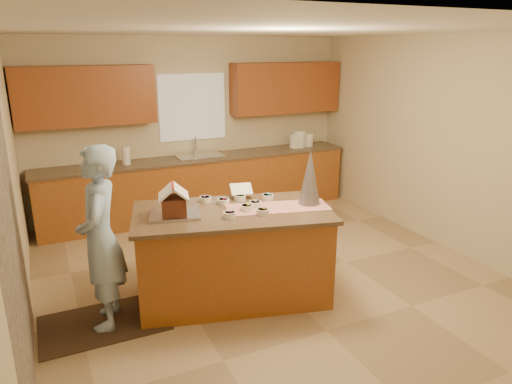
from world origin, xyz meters
The scene contains 28 objects.
floor centered at (0.00, 0.00, 0.00)m, with size 5.50×5.50×0.00m, color tan.
ceiling centered at (0.00, 0.00, 2.70)m, with size 5.50×5.50×0.00m, color silver.
wall_back centered at (0.00, 2.75, 1.35)m, with size 5.50×5.50×0.00m, color beige.
wall_front centered at (0.00, -2.75, 1.35)m, with size 5.50×5.50×0.00m, color beige.
wall_left centered at (-2.50, 0.00, 1.35)m, with size 5.50×5.50×0.00m, color beige.
wall_right centered at (2.50, 0.00, 1.35)m, with size 5.50×5.50×0.00m, color beige.
stone_accent centered at (-2.48, -0.80, 1.25)m, with size 2.50×2.50×0.00m, color gray.
window_curtain centered at (0.00, 2.72, 1.65)m, with size 1.05×0.03×1.00m, color white.
back_counter_base centered at (0.00, 2.45, 0.44)m, with size 4.80×0.60×0.88m, color #A45922.
back_counter_top centered at (0.00, 2.45, 0.90)m, with size 4.85×0.63×0.04m, color brown.
upper_cabinet_left centered at (-1.55, 2.57, 1.90)m, with size 1.85×0.35×0.80m, color #964A20.
upper_cabinet_right centered at (1.55, 2.57, 1.90)m, with size 1.85×0.35×0.80m, color #964A20.
sink centered at (0.00, 2.45, 0.89)m, with size 0.70×0.45×0.12m, color silver.
faucet centered at (0.00, 2.63, 1.06)m, with size 0.03×0.03×0.28m, color silver.
island_base centered at (-0.54, -0.17, 0.46)m, with size 1.89×0.94×0.92m, color #A45922.
island_top centered at (-0.54, -0.17, 0.94)m, with size 1.97×1.03×0.04m, color brown.
table_runner centered at (-0.08, -0.28, 0.97)m, with size 1.05×0.38×0.01m, color #B21D0C.
baking_tray centered at (-1.11, -0.08, 0.98)m, with size 0.48×0.36×0.03m, color silver.
cookbook centered at (-0.29, 0.18, 1.06)m, with size 0.23×0.02×0.19m, color white.
tinsel_tree centered at (0.27, -0.32, 1.25)m, with size 0.23×0.23×0.58m, color #B5B3C0.
rug centered at (-1.87, -0.12, 0.01)m, with size 1.17×0.76×0.01m, color black.
boy centered at (-1.82, -0.12, 0.87)m, with size 0.63×0.41×1.72m, color #9EBCE0.
canister_a centered at (1.68, 2.45, 1.04)m, with size 0.17×0.17×0.24m, color white.
canister_b centered at (1.77, 2.45, 1.06)m, with size 0.19×0.19×0.28m, color white.
canister_c centered at (1.95, 2.45, 1.03)m, with size 0.15×0.15×0.22m, color white.
paper_towel centered at (-1.10, 2.45, 1.05)m, with size 0.12×0.12×0.26m, color white.
gingerbread_house centered at (-1.11, -0.08, 1.10)m, with size 0.35×0.35×0.30m.
candy_bowls centered at (-0.41, -0.10, 0.99)m, with size 0.76×0.74×0.06m.
Camera 1 is at (-2.23, -4.32, 2.54)m, focal length 33.09 mm.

